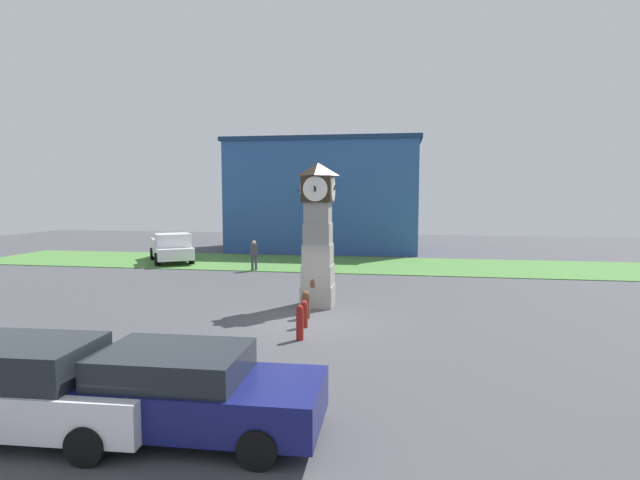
% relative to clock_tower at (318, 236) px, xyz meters
% --- Properties ---
extents(ground_plane, '(75.18, 75.18, 0.00)m').
position_rel_clock_tower_xyz_m(ground_plane, '(-0.02, -2.45, -2.67)').
color(ground_plane, '#424247').
extents(clock_tower, '(1.47, 1.51, 5.39)m').
position_rel_clock_tower_xyz_m(clock_tower, '(0.00, 0.00, 0.00)').
color(clock_tower, gray).
rests_on(clock_tower, ground_plane).
extents(bollard_near_tower, '(0.28, 0.28, 1.16)m').
position_rel_clock_tower_xyz_m(bollard_near_tower, '(-0.11, -0.45, -2.08)').
color(bollard_near_tower, brown).
rests_on(bollard_near_tower, ground_plane).
extents(bollard_mid_row, '(0.29, 0.29, 0.95)m').
position_rel_clock_tower_xyz_m(bollard_mid_row, '(-0.09, -1.94, -2.19)').
color(bollard_mid_row, brown).
rests_on(bollard_mid_row, ground_plane).
extents(bollard_far_row, '(0.23, 0.23, 0.87)m').
position_rel_clock_tower_xyz_m(bollard_far_row, '(0.10, -3.13, -2.23)').
color(bollard_far_row, maroon).
rests_on(bollard_far_row, ground_plane).
extents(bollard_end_row, '(0.21, 0.21, 1.03)m').
position_rel_clock_tower_xyz_m(bollard_end_row, '(0.25, -4.50, -2.14)').
color(bollard_end_row, maroon).
rests_on(bollard_end_row, ground_plane).
extents(car_near_tower, '(4.37, 2.11, 1.65)m').
position_rel_clock_tower_xyz_m(car_near_tower, '(-3.09, -10.86, -1.84)').
color(car_near_tower, silver).
rests_on(car_near_tower, ground_plane).
extents(car_by_building, '(4.59, 2.18, 1.52)m').
position_rel_clock_tower_xyz_m(car_by_building, '(-0.49, -10.41, -1.89)').
color(car_by_building, navy).
rests_on(car_by_building, ground_plane).
extents(pickup_truck, '(4.46, 5.32, 1.85)m').
position_rel_clock_tower_xyz_m(pickup_truck, '(-11.14, 10.60, -1.74)').
color(pickup_truck, silver).
rests_on(pickup_truck, ground_plane).
extents(pedestrian_crossing_lot, '(0.46, 0.37, 1.69)m').
position_rel_clock_tower_xyz_m(pedestrian_crossing_lot, '(-4.97, 7.98, -1.70)').
color(pedestrian_crossing_lot, '#3F3F47').
rests_on(pedestrian_crossing_lot, ground_plane).
extents(warehouse_blue_far, '(14.32, 8.19, 8.30)m').
position_rel_clock_tower_xyz_m(warehouse_blue_far, '(-2.83, 19.69, 1.49)').
color(warehouse_blue_far, '#2D5193').
rests_on(warehouse_blue_far, ground_plane).
extents(grass_verge_far, '(45.11, 7.25, 0.04)m').
position_rel_clock_tower_xyz_m(grass_verge_far, '(-0.85, 11.34, -2.65)').
color(grass_verge_far, '#477A38').
rests_on(grass_verge_far, ground_plane).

